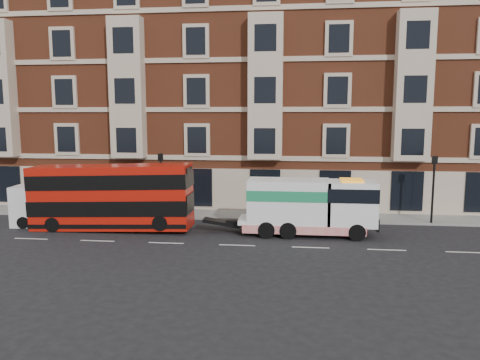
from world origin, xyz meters
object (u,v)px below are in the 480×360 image
object	(u,v)px
tow_truck	(307,206)
pedestrian	(60,198)
double_decker_bus	(111,196)
box_van	(54,206)

from	to	relation	value
tow_truck	pedestrian	world-z (taller)	tow_truck
tow_truck	pedestrian	bearing A→B (deg)	164.32
double_decker_bus	tow_truck	world-z (taller)	double_decker_bus
tow_truck	pedestrian	xyz separation A→B (m)	(-18.10, 5.08, -0.78)
double_decker_bus	box_van	size ratio (longest dim) A/B	1.95
tow_truck	box_van	xyz separation A→B (m)	(-16.23, 0.72, -0.49)
box_van	pedestrian	distance (m)	4.76
double_decker_bus	box_van	xyz separation A→B (m)	(-4.18, 0.72, -0.86)
tow_truck	box_van	size ratio (longest dim) A/B	1.56
double_decker_bus	pedestrian	world-z (taller)	double_decker_bus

